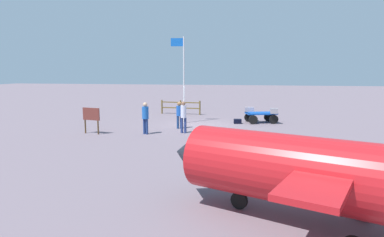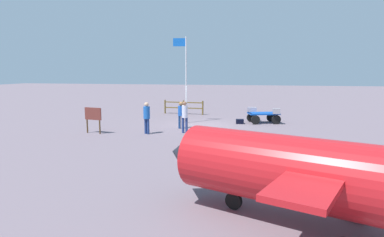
{
  "view_description": "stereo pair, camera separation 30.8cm",
  "coord_description": "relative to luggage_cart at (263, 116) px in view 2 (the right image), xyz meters",
  "views": [
    {
      "loc": [
        -3.22,
        20.65,
        3.47
      ],
      "look_at": [
        -0.54,
        6.0,
        1.32
      ],
      "focal_mm": 31.1,
      "sensor_mm": 36.0,
      "label": 1
    },
    {
      "loc": [
        -3.53,
        20.59,
        3.47
      ],
      "look_at": [
        -0.54,
        6.0,
        1.32
      ],
      "focal_mm": 31.1,
      "sensor_mm": 36.0,
      "label": 2
    }
  ],
  "objects": [
    {
      "name": "ground_plane",
      "position": [
        3.78,
        1.84,
        -0.49
      ],
      "size": [
        120.0,
        120.0,
        0.0
      ],
      "primitive_type": "plane",
      "color": "slate"
    },
    {
      "name": "flagpole",
      "position": [
        5.12,
        0.99,
        2.78
      ],
      "size": [
        0.9,
        0.17,
        5.65
      ],
      "color": "silver",
      "rests_on": "ground"
    },
    {
      "name": "wooden_fence",
      "position": [
        6.23,
        -3.37,
        0.14
      ],
      "size": [
        3.29,
        0.4,
        1.11
      ],
      "color": "brown",
      "rests_on": "ground"
    },
    {
      "name": "signboard",
      "position": [
        9.29,
        5.68,
        0.48
      ],
      "size": [
        1.07,
        0.27,
        1.45
      ],
      "color": "#4C3319",
      "rests_on": "ground"
    },
    {
      "name": "suitcase_dark",
      "position": [
        -0.83,
        0.41,
        0.38
      ],
      "size": [
        0.48,
        0.33,
        0.35
      ],
      "color": "gray",
      "rests_on": "luggage_cart"
    },
    {
      "name": "worker_trailing",
      "position": [
        4.33,
        4.54,
        0.53
      ],
      "size": [
        0.34,
        0.33,
        1.78
      ],
      "color": "navy",
      "rests_on": "ground"
    },
    {
      "name": "airplane_near",
      "position": [
        -0.82,
        15.06,
        0.76
      ],
      "size": [
        7.37,
        4.71,
        3.24
      ],
      "color": "red",
      "rests_on": "ground"
    },
    {
      "name": "worker_supervisor",
      "position": [
        6.32,
        5.24,
        0.55
      ],
      "size": [
        0.48,
        0.48,
        1.76
      ],
      "color": "navy",
      "rests_on": "ground"
    },
    {
      "name": "worker_lead",
      "position": [
        4.87,
        3.16,
        0.47
      ],
      "size": [
        0.5,
        0.5,
        1.63
      ],
      "color": "navy",
      "rests_on": "ground"
    },
    {
      "name": "suitcase_navy",
      "position": [
        1.5,
        0.62,
        -0.34
      ],
      "size": [
        0.54,
        0.43,
        0.3
      ],
      "color": "black",
      "rests_on": "ground"
    },
    {
      "name": "suitcase_tan",
      "position": [
        0.76,
        -0.52,
        0.35
      ],
      "size": [
        0.62,
        0.37,
        0.29
      ],
      "color": "gray",
      "rests_on": "luggage_cart"
    },
    {
      "name": "luggage_cart",
      "position": [
        0.0,
        0.0,
        0.0
      ],
      "size": [
        2.24,
        1.72,
        0.69
      ],
      "color": "#1048B0",
      "rests_on": "ground"
    }
  ]
}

